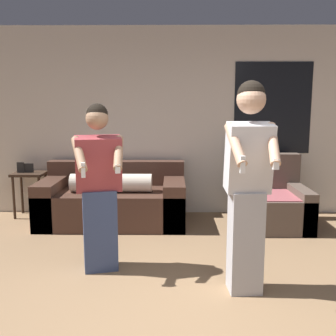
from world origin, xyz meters
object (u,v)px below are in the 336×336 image
(person_left, at_px, (99,188))
(person_right, at_px, (248,184))
(armchair, at_px, (269,203))
(side_table, at_px, (29,180))
(couch, at_px, (114,201))

(person_left, relative_size, person_right, 0.90)
(armchair, height_order, side_table, armchair)
(side_table, distance_m, person_left, 2.30)
(person_left, xyz_separation_m, person_right, (1.33, -0.45, 0.14))
(side_table, bearing_deg, couch, -13.11)
(couch, relative_size, side_table, 2.44)
(couch, relative_size, armchair, 2.05)
(armchair, height_order, person_right, person_right)
(person_right, bearing_deg, couch, 125.53)
(side_table, bearing_deg, person_right, -40.60)
(person_left, height_order, person_right, person_right)
(side_table, xyz_separation_m, person_right, (2.68, -2.30, 0.42))
(side_table, height_order, person_right, person_right)
(armchair, bearing_deg, side_table, 173.27)
(couch, xyz_separation_m, person_left, (0.10, -1.55, 0.51))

